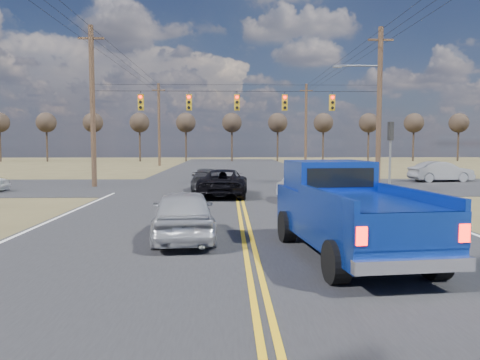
{
  "coord_description": "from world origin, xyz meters",
  "views": [
    {
      "loc": [
        -0.55,
        -11.57,
        2.74
      ],
      "look_at": [
        -0.15,
        4.21,
        1.5
      ],
      "focal_mm": 35.0,
      "sensor_mm": 36.0,
      "label": 1
    }
  ],
  "objects_px": {
    "pickup_truck": "(347,211)",
    "black_suv": "(224,183)",
    "white_car_queue": "(300,188)",
    "silver_suv": "(183,214)",
    "dgrey_car_queue": "(207,180)",
    "cross_car_east_near": "(441,172)"
  },
  "relations": [
    {
      "from": "pickup_truck",
      "to": "white_car_queue",
      "type": "xyz_separation_m",
      "value": [
        0.48,
        10.43,
        -0.45
      ]
    },
    {
      "from": "dgrey_car_queue",
      "to": "pickup_truck",
      "type": "bearing_deg",
      "value": 102.22
    },
    {
      "from": "pickup_truck",
      "to": "silver_suv",
      "type": "relative_size",
      "value": 1.45
    },
    {
      "from": "dgrey_car_queue",
      "to": "cross_car_east_near",
      "type": "distance_m",
      "value": 17.46
    },
    {
      "from": "silver_suv",
      "to": "black_suv",
      "type": "relative_size",
      "value": 0.85
    },
    {
      "from": "white_car_queue",
      "to": "black_suv",
      "type": "bearing_deg",
      "value": -42.55
    },
    {
      "from": "pickup_truck",
      "to": "black_suv",
      "type": "xyz_separation_m",
      "value": [
        -3.12,
        12.92,
        -0.39
      ]
    },
    {
      "from": "black_suv",
      "to": "white_car_queue",
      "type": "height_order",
      "value": "black_suv"
    },
    {
      "from": "dgrey_car_queue",
      "to": "cross_car_east_near",
      "type": "relative_size",
      "value": 1.01
    },
    {
      "from": "pickup_truck",
      "to": "black_suv",
      "type": "height_order",
      "value": "pickup_truck"
    },
    {
      "from": "dgrey_car_queue",
      "to": "cross_car_east_near",
      "type": "bearing_deg",
      "value": -162.65
    },
    {
      "from": "pickup_truck",
      "to": "dgrey_car_queue",
      "type": "xyz_separation_m",
      "value": [
        -4.12,
        15.93,
        -0.46
      ]
    },
    {
      "from": "black_suv",
      "to": "white_car_queue",
      "type": "distance_m",
      "value": 4.38
    },
    {
      "from": "pickup_truck",
      "to": "dgrey_car_queue",
      "type": "relative_size",
      "value": 1.42
    },
    {
      "from": "white_car_queue",
      "to": "dgrey_car_queue",
      "type": "distance_m",
      "value": 7.17
    },
    {
      "from": "white_car_queue",
      "to": "dgrey_car_queue",
      "type": "xyz_separation_m",
      "value": [
        -4.6,
        5.5,
        -0.01
      ]
    },
    {
      "from": "silver_suv",
      "to": "dgrey_car_queue",
      "type": "relative_size",
      "value": 0.98
    },
    {
      "from": "dgrey_car_queue",
      "to": "black_suv",
      "type": "bearing_deg",
      "value": 106.14
    },
    {
      "from": "pickup_truck",
      "to": "cross_car_east_near",
      "type": "relative_size",
      "value": 1.43
    },
    {
      "from": "black_suv",
      "to": "dgrey_car_queue",
      "type": "bearing_deg",
      "value": -68.37
    },
    {
      "from": "pickup_truck",
      "to": "silver_suv",
      "type": "xyz_separation_m",
      "value": [
        -4.14,
        2.01,
        -0.36
      ]
    },
    {
      "from": "pickup_truck",
      "to": "dgrey_car_queue",
      "type": "bearing_deg",
      "value": 97.67
    }
  ]
}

